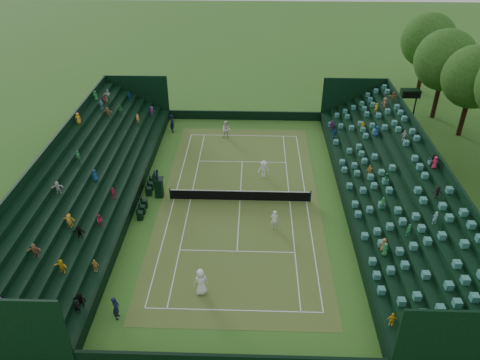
{
  "coord_description": "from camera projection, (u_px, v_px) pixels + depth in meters",
  "views": [
    {
      "loc": [
        1.04,
        -31.87,
        22.04
      ],
      "look_at": [
        0.0,
        0.0,
        2.0
      ],
      "focal_mm": 35.0,
      "sensor_mm": 36.0,
      "label": 1
    }
  ],
  "objects": [
    {
      "name": "north_grandstand",
      "position": [
        397.0,
        188.0,
        37.55
      ],
      "size": [
        6.6,
        32.0,
        4.9
      ],
      "color": "black",
      "rests_on": "ground"
    },
    {
      "name": "court_surface",
      "position": [
        240.0,
        200.0,
        38.72
      ],
      "size": [
        12.97,
        26.77,
        0.01
      ],
      "primitive_type": "cube",
      "color": "#397326",
      "rests_on": "ground"
    },
    {
      "name": "scoreboard_tower",
      "position": [
        410.0,
        95.0,
        50.1
      ],
      "size": [
        2.0,
        1.0,
        3.7
      ],
      "color": "black",
      "rests_on": "ground"
    },
    {
      "name": "line_judge_north",
      "position": [
        172.0,
        123.0,
        49.02
      ],
      "size": [
        0.62,
        0.81,
        1.98
      ],
      "primitive_type": "imported",
      "rotation": [
        0.0,
        0.0,
        1.8
      ],
      "color": "black",
      "rests_on": "ground"
    },
    {
      "name": "player_far_east",
      "position": [
        264.0,
        169.0,
        41.48
      ],
      "size": [
        1.13,
        0.8,
        1.6
      ],
      "primitive_type": "imported",
      "rotation": [
        0.0,
        0.0,
        0.21
      ],
      "color": "white",
      "rests_on": "ground"
    },
    {
      "name": "tennis_net",
      "position": [
        240.0,
        195.0,
        38.44
      ],
      "size": [
        11.67,
        0.1,
        1.06
      ],
      "color": "black",
      "rests_on": "ground"
    },
    {
      "name": "perimeter_wall_north",
      "position": [
        245.0,
        115.0,
        51.9
      ],
      "size": [
        17.17,
        0.2,
        1.0
      ],
      "primitive_type": "cube",
      "color": "black",
      "rests_on": "ground"
    },
    {
      "name": "player_near_east",
      "position": [
        274.0,
        219.0,
        35.15
      ],
      "size": [
        0.6,
        0.39,
        1.63
      ],
      "primitive_type": "imported",
      "rotation": [
        0.0,
        0.0,
        3.15
      ],
      "color": "white",
      "rests_on": "ground"
    },
    {
      "name": "player_far_west",
      "position": [
        226.0,
        130.0,
        47.88
      ],
      "size": [
        1.06,
        0.92,
        1.86
      ],
      "primitive_type": "imported",
      "rotation": [
        0.0,
        0.0,
        -0.27
      ],
      "color": "silver",
      "rests_on": "ground"
    },
    {
      "name": "courtside_chairs",
      "position": [
        146.0,
        197.0,
        38.44
      ],
      "size": [
        0.47,
        5.45,
        1.03
      ],
      "color": "black",
      "rests_on": "ground"
    },
    {
      "name": "perimeter_wall_west",
      "position": [
        138.0,
        194.0,
        38.69
      ],
      "size": [
        0.2,
        31.77,
        1.0
      ],
      "primitive_type": "cube",
      "color": "black",
      "rests_on": "ground"
    },
    {
      "name": "line_judge_south",
      "position": [
        116.0,
        308.0,
        27.76
      ],
      "size": [
        0.44,
        0.63,
        1.65
      ],
      "primitive_type": "imported",
      "rotation": [
        0.0,
        0.0,
        1.64
      ],
      "color": "black",
      "rests_on": "ground"
    },
    {
      "name": "south_grandstand",
      "position": [
        86.0,
        182.0,
        38.25
      ],
      "size": [
        6.6,
        32.0,
        4.9
      ],
      "color": "black",
      "rests_on": "ground"
    },
    {
      "name": "perimeter_wall_east",
      "position": [
        344.0,
        197.0,
        38.22
      ],
      "size": [
        0.2,
        31.77,
        1.0
      ],
      "primitive_type": "cube",
      "color": "black",
      "rests_on": "ground"
    },
    {
      "name": "umpire_chair",
      "position": [
        158.0,
        185.0,
        38.66
      ],
      "size": [
        0.83,
        0.83,
        2.6
      ],
      "color": "black",
      "rests_on": "ground"
    },
    {
      "name": "ground",
      "position": [
        240.0,
        200.0,
        38.72
      ],
      "size": [
        160.0,
        160.0,
        0.0
      ],
      "primitive_type": "plane",
      "color": "#396A21",
      "rests_on": "ground"
    },
    {
      "name": "player_near_west",
      "position": [
        201.0,
        282.0,
        29.39
      ],
      "size": [
        1.1,
        0.9,
        1.94
      ],
      "primitive_type": "imported",
      "rotation": [
        0.0,
        0.0,
        3.49
      ],
      "color": "white",
      "rests_on": "ground"
    }
  ]
}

